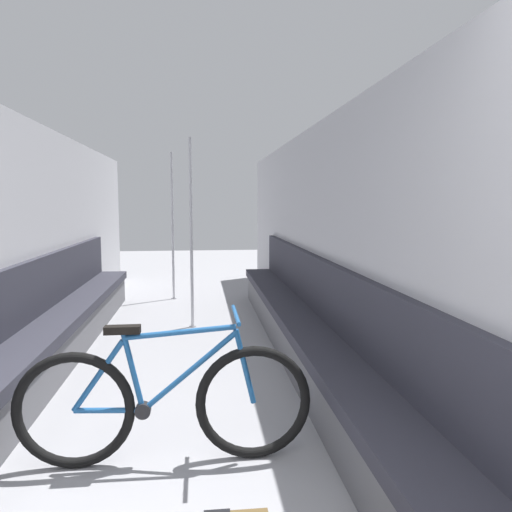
# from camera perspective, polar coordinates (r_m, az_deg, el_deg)

# --- Properties ---
(wall_left) EXTENTS (0.10, 10.95, 2.29)m
(wall_left) POSITION_cam_1_polar(r_m,az_deg,el_deg) (4.82, -26.01, 1.16)
(wall_left) COLOR #B2B2B7
(wall_left) RESTS_ON ground
(wall_right) EXTENTS (0.10, 10.95, 2.29)m
(wall_right) POSITION_cam_1_polar(r_m,az_deg,el_deg) (4.70, 8.51, 1.61)
(wall_right) COLOR #B2B2B7
(wall_right) RESTS_ON ground
(bench_seat_row_left) EXTENTS (0.44, 6.78, 0.99)m
(bench_seat_row_left) POSITION_cam_1_polar(r_m,az_deg,el_deg) (4.74, -23.38, -8.94)
(bench_seat_row_left) COLOR #5B5B60
(bench_seat_row_left) RESTS_ON ground
(bench_seat_row_right) EXTENTS (0.44, 6.78, 0.99)m
(bench_seat_row_right) POSITION_cam_1_polar(r_m,az_deg,el_deg) (4.65, 5.95, -8.77)
(bench_seat_row_right) COLOR #5B5B60
(bench_seat_row_right) RESTS_ON ground
(bicycle) EXTENTS (1.71, 0.46, 0.88)m
(bicycle) POSITION_cam_1_polar(r_m,az_deg,el_deg) (3.05, -10.35, -16.21)
(bicycle) COLOR black
(bicycle) RESTS_ON ground
(grab_pole_near) EXTENTS (0.08, 0.08, 2.27)m
(grab_pole_near) POSITION_cam_1_polar(r_m,az_deg,el_deg) (7.84, -9.51, 3.14)
(grab_pole_near) COLOR gray
(grab_pole_near) RESTS_ON ground
(grab_pole_far) EXTENTS (0.08, 0.08, 2.27)m
(grab_pole_far) POSITION_cam_1_polar(r_m,az_deg,el_deg) (6.02, -7.40, 2.26)
(grab_pole_far) COLOR gray
(grab_pole_far) RESTS_ON ground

